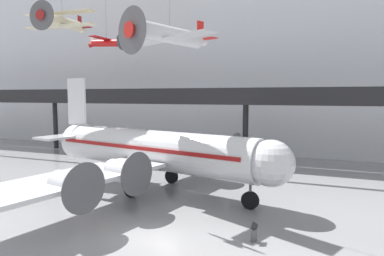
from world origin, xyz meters
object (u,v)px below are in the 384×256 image
object	(u,v)px
suspended_plane_silver_racer	(170,35)
suspended_plane_red_highwing	(107,43)
info_sign_pedestal	(254,234)
suspended_plane_cream_biplane	(62,22)
airliner_silver_main	(149,150)

from	to	relation	value
suspended_plane_silver_racer	suspended_plane_red_highwing	bearing A→B (deg)	-109.34
info_sign_pedestal	suspended_plane_red_highwing	bearing A→B (deg)	162.46
suspended_plane_cream_biplane	info_sign_pedestal	world-z (taller)	suspended_plane_cream_biplane
suspended_plane_red_highwing	suspended_plane_cream_biplane	size ratio (longest dim) A/B	1.00
airliner_silver_main	suspended_plane_red_highwing	distance (m)	23.39
suspended_plane_red_highwing	info_sign_pedestal	xyz separation A→B (m)	(25.12, -21.57, -15.06)
suspended_plane_cream_biplane	suspended_plane_silver_racer	bearing A→B (deg)	69.43
airliner_silver_main	suspended_plane_red_highwing	size ratio (longest dim) A/B	3.35
suspended_plane_silver_racer	info_sign_pedestal	size ratio (longest dim) A/B	9.71
suspended_plane_red_highwing	info_sign_pedestal	bearing A→B (deg)	-39.65
airliner_silver_main	suspended_plane_silver_racer	world-z (taller)	suspended_plane_silver_racer
suspended_plane_cream_biplane	info_sign_pedestal	distance (m)	28.55
suspended_plane_silver_racer	info_sign_pedestal	xyz separation A→B (m)	(7.78, -5.40, -12.37)
suspended_plane_red_highwing	suspended_plane_cream_biplane	bearing A→B (deg)	-74.41
suspended_plane_silver_racer	suspended_plane_cream_biplane	distance (m)	15.20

